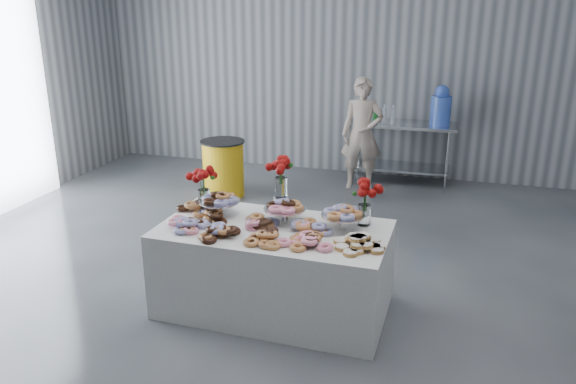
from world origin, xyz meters
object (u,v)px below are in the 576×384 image
trash_barrel (223,168)px  water_jug (441,107)px  display_table (274,269)px  prep_table (402,142)px  person (362,134)px

trash_barrel → water_jug: bearing=24.0°
display_table → trash_barrel: trash_barrel is taller
display_table → trash_barrel: (-1.59, 2.67, 0.01)m
prep_table → trash_barrel: 2.58m
water_jug → person: size_ratio=0.35×
person → trash_barrel: size_ratio=2.05×
display_table → trash_barrel: size_ratio=2.48×
person → trash_barrel: 1.98m
display_table → prep_table: bearing=80.3°
water_jug → person: bearing=-160.1°
display_table → prep_table: (0.67, 3.90, 0.24)m
display_table → water_jug: 4.15m
water_jug → trash_barrel: (-2.76, -1.23, -0.77)m
display_table → prep_table: 3.97m
display_table → person: 3.56m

